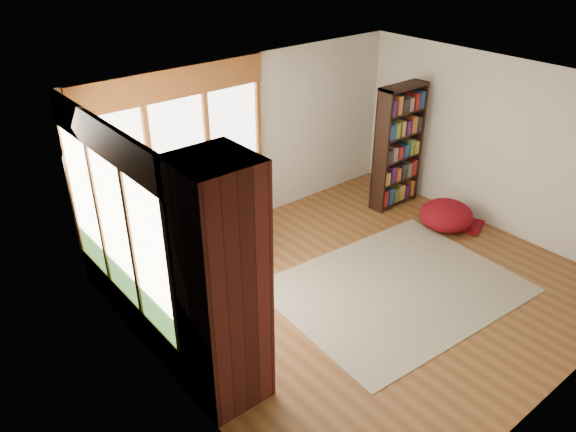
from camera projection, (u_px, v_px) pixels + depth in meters
floor at (364, 287)px, 7.39m from camera, size 5.50×5.50×0.00m
ceiling at (380, 94)px, 6.15m from camera, size 5.50×5.50×0.00m
wall_back at (249, 142)px, 8.46m from camera, size 5.50×0.04×2.60m
wall_front at (575, 296)px, 5.08m from camera, size 5.50×0.04×2.60m
wall_left at (169, 285)px, 5.23m from camera, size 0.04×5.00×2.60m
wall_right at (499, 146)px, 8.30m from camera, size 0.04×5.00×2.60m
windows_back at (180, 159)px, 7.75m from camera, size 2.82×0.10×1.90m
windows_left at (116, 229)px, 6.04m from camera, size 0.10×2.62×1.90m
roller_blind at (82, 170)px, 6.43m from camera, size 0.03×0.72×0.90m
brick_chimney at (221, 288)px, 5.19m from camera, size 0.70×0.70×2.60m
sectional_sofa at (167, 265)px, 7.31m from camera, size 2.20×2.20×0.80m
area_rug at (396, 288)px, 7.38m from camera, size 3.24×2.56×0.01m
bookshelf at (398, 147)px, 9.04m from camera, size 0.87×0.29×2.03m
pouf at (446, 215)px, 8.67m from camera, size 1.04×1.04×0.44m
dog_tan at (195, 219)px, 7.36m from camera, size 1.05×1.11×0.54m
dog_brindle at (176, 267)px, 6.49m from camera, size 0.66×0.83×0.41m
throw_pillows at (160, 230)px, 7.21m from camera, size 1.98×1.68×0.45m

